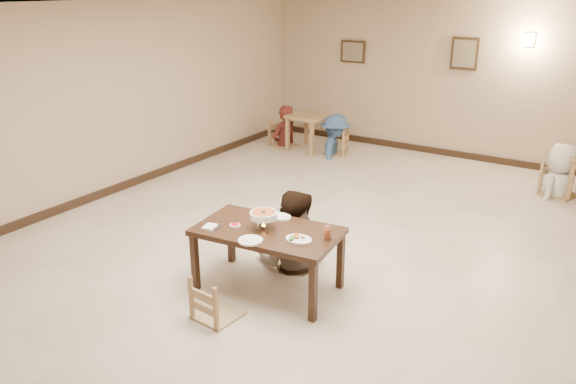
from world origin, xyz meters
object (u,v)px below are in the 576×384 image
Objects in this scene: drink_glass at (327,233)px; bg_chair_rl at (563,165)px; chair_far at (296,228)px; chair_near at (216,278)px; bg_diner_b at (336,115)px; bg_chair_lr at (335,130)px; bg_chair_ll at (284,121)px; bg_diner_c at (566,144)px; main_table at (268,236)px; bg_table_left at (309,122)px; bg_diner_a at (284,105)px; curry_warmer at (263,215)px; main_diner at (293,191)px.

drink_glass is 0.15× the size of bg_chair_rl.
chair_near reaches higher than chair_far.
bg_chair_lr is at bearing 159.60° from bg_diner_b.
bg_chair_ll is 5.33m from bg_diner_c.
chair_near is at bearing -104.68° from main_table.
main_table is 5.61m from bg_table_left.
bg_table_left is at bearing 109.82° from main_table.
drink_glass is at bearing 50.60° from bg_diner_a.
bg_chair_ll is at bearing -69.19° from bg_diner_c.
drink_glass reaches higher than bg_table_left.
bg_chair_lr reaches higher than bg_table_left.
bg_diner_b reaches higher than drink_glass.
bg_diner_a reaches higher than bg_chair_ll.
chair_far is at bearing 91.52° from main_table.
bg_diner_a is at bearing 106.87° from bg_chair_rl.
bg_chair_lr is (-1.77, 4.33, 0.06)m from chair_far.
bg_diner_b reaches higher than chair_near.
bg_chair_ll is at bearing 71.40° from bg_diner_b.
chair_far is 1.05m from drink_glass.
chair_near reaches higher than main_table.
chair_near is 6.26m from bg_table_left.
main_table is at bearing 44.68° from bg_diner_a.
bg_table_left is (-2.46, 5.05, -0.04)m from main_table.
main_table is 1.65× the size of bg_chair_lr.
bg_table_left is (-2.36, 4.31, 0.17)m from chair_far.
drink_glass is at bearing 179.22° from bg_chair_rl.
bg_diner_a is at bearing 120.82° from curry_warmer.
bg_diner_c reaches higher than bg_table_left.
chair_far is at bearing 141.27° from drink_glass.
bg_chair_lr is 0.57× the size of bg_diner_a.
drink_glass is at bearing -173.24° from bg_diner_b.
curry_warmer is (0.06, -0.75, 0.44)m from chair_far.
chair_far is at bearing -130.70° from bg_chair_ll.
curry_warmer is 0.33× the size of bg_chair_lr.
drink_glass is 5.56m from bg_diner_b.
main_table is 0.86× the size of main_diner.
main_diner is 0.67m from curry_warmer.
bg_chair_lr reaches higher than chair_near.
curry_warmer is 0.19× the size of bg_diner_c.
bg_chair_ll is 1.10× the size of bg_chair_lr.
curry_warmer is at bearing 44.26° from bg_diner_a.
bg_chair_rl is (1.60, 4.86, -0.28)m from drink_glass.
chair_near is at bearing -67.96° from bg_table_left.
main_table is at bearing 80.46° from main_diner.
drink_glass is 5.57m from bg_chair_lr.
bg_diner_c is at bearing 102.85° from bg_diner_a.
bg_diner_b reaches higher than bg_chair_lr.
bg_diner_b is 4.14m from bg_diner_c.
bg_diner_b reaches higher than bg_chair_rl.
curry_warmer is 0.19× the size of bg_diner_a.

